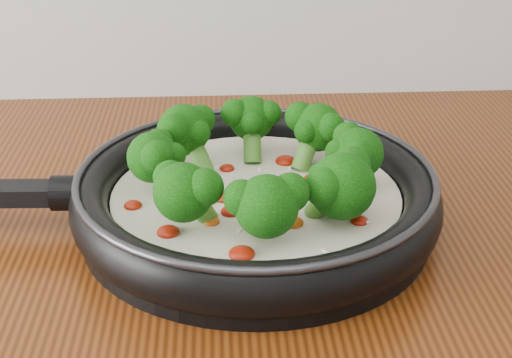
{
  "coord_description": "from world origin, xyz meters",
  "views": [
    {
      "loc": [
        0.04,
        0.5,
        1.26
      ],
      "look_at": [
        0.08,
        1.12,
        0.95
      ],
      "focal_mm": 52.32,
      "sensor_mm": 36.0,
      "label": 1
    }
  ],
  "objects": [
    {
      "name": "skillet",
      "position": [
        0.07,
        1.12,
        0.94
      ],
      "size": [
        0.55,
        0.36,
        0.1
      ],
      "color": "black",
      "rests_on": "counter"
    }
  ]
}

